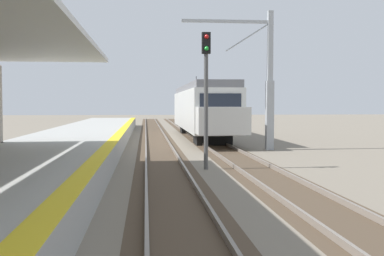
# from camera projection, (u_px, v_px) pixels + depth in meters

# --- Properties ---
(station_platform) EXTENTS (5.00, 80.00, 0.91)m
(station_platform) POSITION_uv_depth(u_px,v_px,m) (33.00, 167.00, 15.44)
(station_platform) COLOR #A8A8A3
(station_platform) RESTS_ON ground
(track_pair_nearest_platform) EXTENTS (2.34, 120.00, 0.16)m
(track_pair_nearest_platform) POSITION_uv_depth(u_px,v_px,m) (163.00, 163.00, 19.86)
(track_pair_nearest_platform) COLOR #4C3D2D
(track_pair_nearest_platform) RESTS_ON ground
(track_pair_middle) EXTENTS (2.34, 120.00, 0.16)m
(track_pair_middle) POSITION_uv_depth(u_px,v_px,m) (243.00, 162.00, 20.20)
(track_pair_middle) COLOR #4C3D2D
(track_pair_middle) RESTS_ON ground
(approaching_train) EXTENTS (2.93, 19.60, 4.76)m
(approaching_train) POSITION_uv_depth(u_px,v_px,m) (202.00, 108.00, 34.87)
(approaching_train) COLOR silver
(approaching_train) RESTS_ON ground
(rail_signal_post) EXTENTS (0.32, 0.34, 5.20)m
(rail_signal_post) POSITION_uv_depth(u_px,v_px,m) (206.00, 86.00, 18.03)
(rail_signal_post) COLOR #4C4C4C
(rail_signal_post) RESTS_ON ground
(catenary_pylon_far_side) EXTENTS (5.00, 0.40, 7.50)m
(catenary_pylon_far_side) POSITION_uv_depth(u_px,v_px,m) (264.00, 84.00, 25.67)
(catenary_pylon_far_side) COLOR #9EA3A8
(catenary_pylon_far_side) RESTS_ON ground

